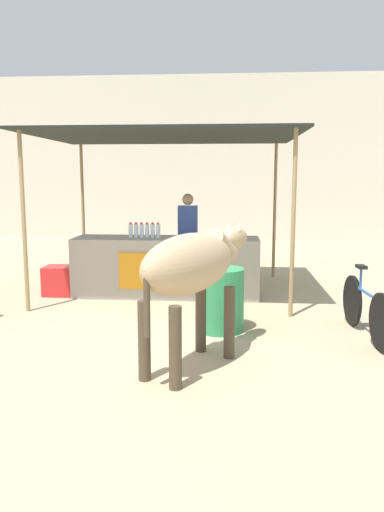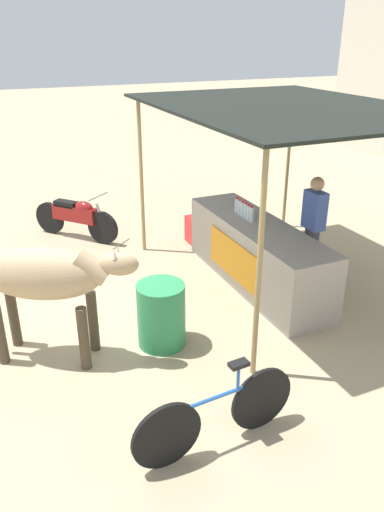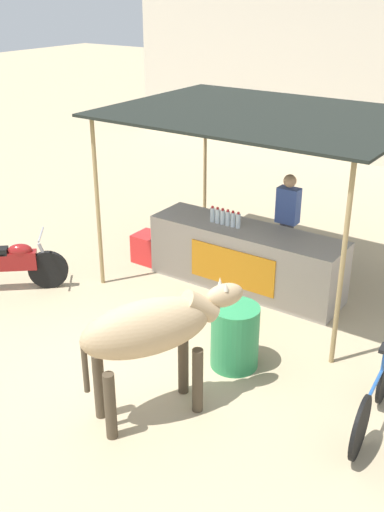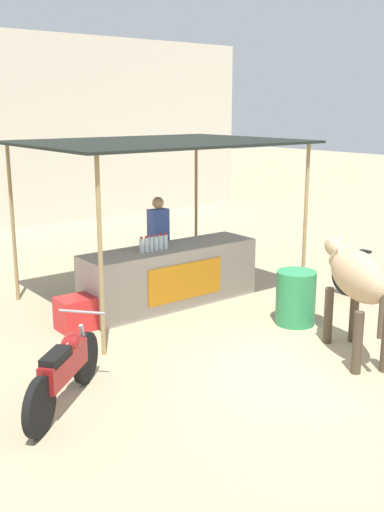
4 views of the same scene
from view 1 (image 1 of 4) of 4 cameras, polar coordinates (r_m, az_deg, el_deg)
ground_plane at (r=6.19m, az=-5.51°, el=-9.17°), size 60.00×60.00×0.00m
building_wall_far at (r=15.92m, az=0.67°, el=11.02°), size 16.00×0.50×5.03m
stall_counter at (r=8.19m, az=-2.93°, el=-1.23°), size 3.00×0.82×0.96m
stall_awning at (r=8.38m, az=-2.78°, el=12.96°), size 4.20×3.20×2.62m
water_bottle_row at (r=8.11m, az=-5.47°, el=2.89°), size 0.52×0.07×0.25m
vendor_behind_counter at (r=8.84m, az=-0.48°, el=1.95°), size 0.34×0.22×1.65m
cooler_box at (r=8.53m, az=-14.51°, el=-2.74°), size 0.60×0.44×0.48m
water_barrel at (r=6.31m, az=3.31°, el=-5.01°), size 0.58×0.58×0.80m
cow at (r=4.98m, az=0.11°, el=-1.31°), size 1.22×1.76×1.44m
bicycle_leaning at (r=6.42m, az=19.20°, el=-5.73°), size 0.17×1.66×0.85m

